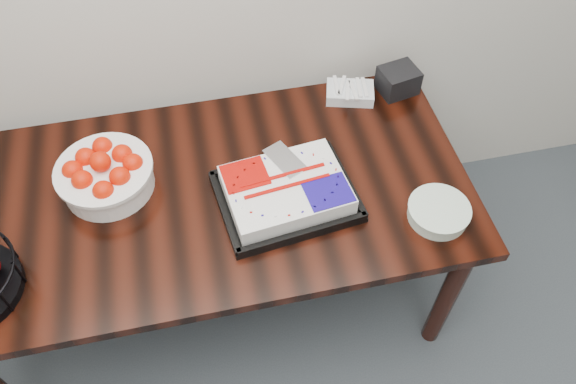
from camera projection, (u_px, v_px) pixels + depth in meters
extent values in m
cube|color=black|center=(208.00, 195.00, 1.93)|extent=(1.80, 0.90, 0.04)
cylinder|color=black|center=(12.00, 214.00, 2.34)|extent=(0.07, 0.07, 0.71)
cylinder|color=black|center=(448.00, 295.00, 2.11)|extent=(0.07, 0.07, 0.71)
cylinder|color=black|center=(386.00, 152.00, 2.56)|extent=(0.07, 0.07, 0.71)
cube|color=black|center=(286.00, 198.00, 1.89)|extent=(0.49, 0.40, 0.02)
cube|color=white|center=(286.00, 190.00, 1.85)|extent=(0.42, 0.34, 0.07)
cube|color=#AC0903|center=(247.00, 171.00, 1.86)|extent=(0.16, 0.14, 0.00)
cube|color=navy|center=(327.00, 196.00, 1.79)|extent=(0.16, 0.14, 0.00)
cube|color=silver|center=(288.00, 160.00, 1.89)|extent=(0.14, 0.17, 0.00)
cylinder|color=white|center=(107.00, 178.00, 1.89)|extent=(0.30, 0.30, 0.10)
cylinder|color=white|center=(103.00, 169.00, 1.86)|extent=(0.33, 0.33, 0.01)
cylinder|color=white|center=(438.00, 213.00, 1.83)|extent=(0.20, 0.20, 0.04)
cylinder|color=white|center=(440.00, 208.00, 1.81)|extent=(0.20, 0.20, 0.01)
cube|color=silver|center=(350.00, 93.00, 2.19)|extent=(0.21, 0.16, 0.05)
cube|color=black|center=(398.00, 80.00, 2.19)|extent=(0.16, 0.15, 0.10)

